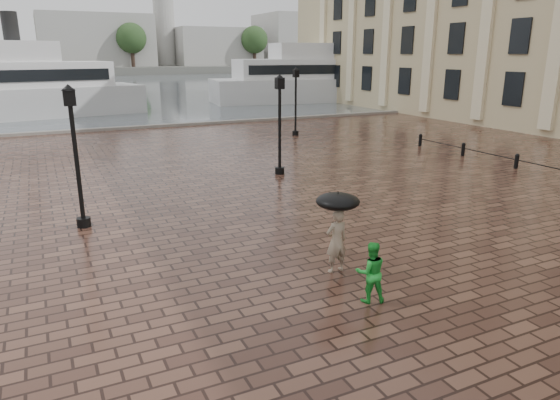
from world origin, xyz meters
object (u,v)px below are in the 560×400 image
Objects in this scene: child_pedestrian at (371,272)px; ferry_far at (328,77)px; street_lamps at (164,121)px; adult_pedestrian at (336,241)px.

ferry_far reaches higher than child_pedestrian.
street_lamps is 15.86m from child_pedestrian.
ferry_far is (25.10, 42.54, 1.87)m from adult_pedestrian.
child_pedestrian is at bearing -86.74° from street_lamps.
adult_pedestrian is 1.17× the size of child_pedestrian.
street_lamps is at bearing -87.72° from adult_pedestrian.
ferry_far reaches higher than street_lamps.
street_lamps is 38.68m from ferry_far.
adult_pedestrian reaches higher than child_pedestrian.
adult_pedestrian is at bearing -85.71° from street_lamps.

